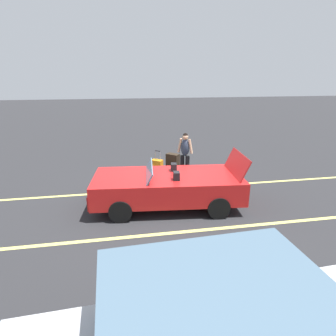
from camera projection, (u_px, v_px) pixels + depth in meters
ground_plane at (168, 206)px, 8.02m from camera, size 80.00×80.00×0.00m
lot_line_near at (161, 189)px, 9.17m from camera, size 18.00×0.12×0.01m
lot_line_mid at (178, 232)px, 6.65m from camera, size 18.00×0.12×0.01m
lot_line_far at (216, 328)px, 4.13m from camera, size 18.00×0.12×0.01m
convertible_car at (161, 187)px, 7.82m from camera, size 4.31×2.14×1.52m
suitcase_large_black at (173, 163)px, 10.69m from camera, size 0.54×0.53×0.74m
suitcase_medium_bright at (157, 168)px, 10.32m from camera, size 0.46×0.43×0.96m
duffel_bag at (171, 179)px, 9.63m from camera, size 0.38×0.65×0.34m
traveler_person at (185, 153)px, 10.00m from camera, size 0.55×0.41×1.65m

